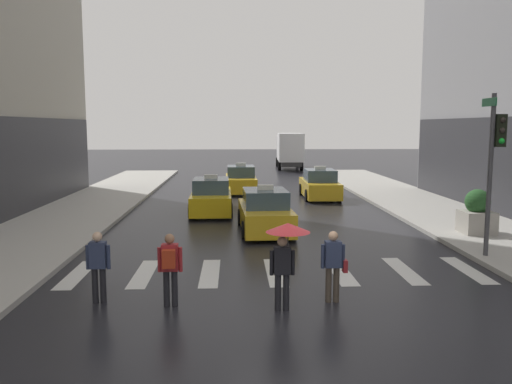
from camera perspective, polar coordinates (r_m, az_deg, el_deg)
ground_plane at (r=11.80m, az=3.31°, el=-12.66°), size 160.00×160.00×0.00m
crosswalk_markings at (r=14.65m, az=2.12°, el=-8.67°), size 11.30×2.80×0.01m
traffic_light_pole at (r=16.91m, az=24.50°, el=4.00°), size 0.44×0.84×4.80m
taxi_lead at (r=19.96m, az=0.99°, el=-2.28°), size 2.07×4.60×1.80m
taxi_second at (r=24.23m, az=-4.89°, el=-0.63°), size 1.98×4.57×1.80m
taxi_third at (r=29.42m, az=6.93°, el=0.72°), size 1.97×4.56×1.80m
taxi_fourth at (r=31.78m, az=-1.67°, el=1.25°), size 1.97×4.56×1.80m
box_truck at (r=49.21m, az=3.66°, el=4.66°), size 2.53×7.62×3.35m
pedestrian_with_umbrella at (r=11.36m, az=3.27°, el=-5.49°), size 0.96×0.96×1.94m
pedestrian_with_backpack at (r=11.84m, az=-9.34°, el=-7.76°), size 0.55×0.43×1.65m
pedestrian_with_handbag at (r=12.14m, az=8.41°, el=-7.55°), size 0.61×0.24×1.65m
pedestrian_plain_coat at (r=12.46m, az=-16.77°, el=-7.38°), size 0.55×0.24×1.65m
planter_near_corner at (r=20.58m, az=22.89°, el=-2.14°), size 1.10×1.10×1.60m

